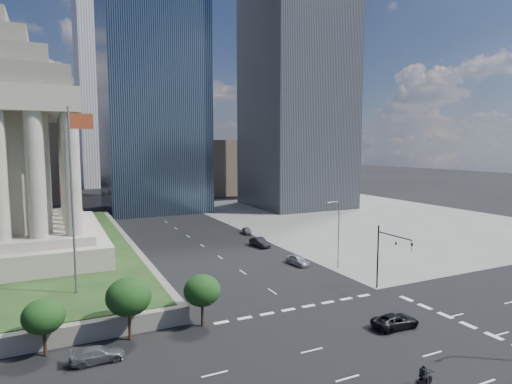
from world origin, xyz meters
TOP-DOWN VIEW (x-y plane):
  - ground at (0.00, 100.00)m, footprint 500.00×500.00m
  - sidewalk_ne at (46.00, 60.00)m, footprint 68.00×90.00m
  - flagpole at (-21.83, 24.00)m, footprint 2.52×0.24m
  - midrise_glass at (2.00, 95.00)m, footprint 26.00×26.00m
  - highrise_ne at (42.00, 85.00)m, footprint 26.00×28.00m
  - building_filler_ne at (32.00, 130.00)m, footprint 20.00×30.00m
  - building_filler_nw at (-30.00, 130.00)m, footprint 24.00×30.00m
  - traffic_signal_ne at (12.50, 13.70)m, footprint 0.30×5.74m
  - street_lamp_north at (13.33, 25.00)m, footprint 2.13×0.22m
  - pickup_truck at (6.04, 5.48)m, footprint 2.43×4.94m
  - suv_grey at (-21.08, 11.00)m, footprint 1.79×4.38m
  - parked_sedan_near at (9.00, 28.89)m, footprint 4.54×2.20m
  - parked_sedan_mid at (9.00, 41.94)m, footprint 4.91×2.24m
  - parked_sedan_far at (11.50, 52.95)m, footprint 2.21×4.10m
  - motorcycle_lead at (0.18, -3.45)m, footprint 2.39×1.01m

SIDE VIEW (x-z plane):
  - ground at x=0.00m, z-range 0.00..0.00m
  - sidewalk_ne at x=46.00m, z-range 0.00..0.03m
  - suv_grey at x=-21.08m, z-range 0.00..1.27m
  - parked_sedan_far at x=11.50m, z-range 0.00..1.33m
  - pickup_truck at x=6.04m, z-range 0.00..1.35m
  - parked_sedan_near at x=9.00m, z-range 0.00..1.50m
  - parked_sedan_mid at x=9.00m, z-range 0.00..1.56m
  - motorcycle_lead at x=0.18m, z-range 0.00..1.72m
  - traffic_signal_ne at x=12.50m, z-range 1.25..9.25m
  - street_lamp_north at x=13.33m, z-range 0.66..10.66m
  - building_filler_ne at x=32.00m, z-range 0.00..20.00m
  - flagpole at x=-21.83m, z-range 3.11..23.11m
  - building_filler_nw at x=-30.00m, z-range 0.00..28.00m
  - midrise_glass at x=2.00m, z-range 0.00..60.00m
  - highrise_ne at x=42.00m, z-range 0.00..100.00m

